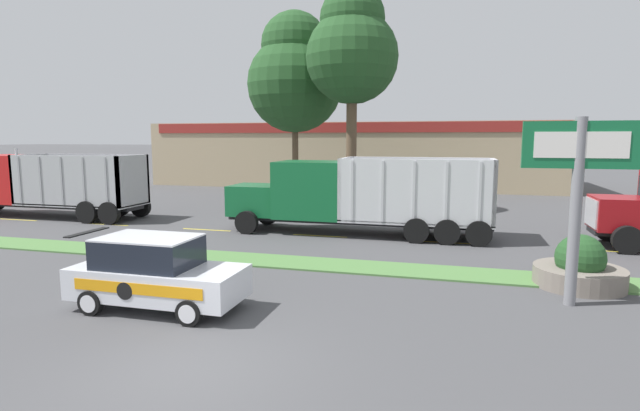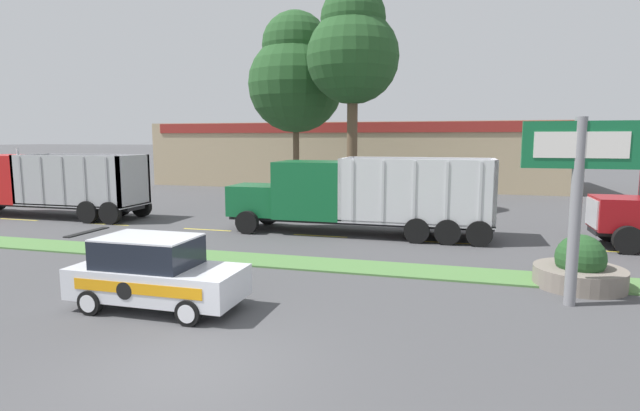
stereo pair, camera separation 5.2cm
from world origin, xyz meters
name	(u,v)px [view 2 (the right image)]	position (x,y,z in m)	size (l,w,h in m)	color
ground_plane	(189,369)	(0.00, 0.00, 0.00)	(600.00, 600.00, 0.00)	#474749
grass_verge	(312,264)	(0.00, 7.88, 0.03)	(120.00, 1.69, 0.06)	#517F42
centre_line_1	(19,220)	(-17.26, 12.72, 0.00)	(2.40, 0.14, 0.01)	yellow
centre_line_2	(107,224)	(-11.86, 12.72, 0.00)	(2.40, 0.14, 0.01)	yellow
centre_line_3	(207,230)	(-6.46, 12.72, 0.00)	(2.40, 0.14, 0.01)	yellow
centre_line_4	(320,236)	(-1.06, 12.72, 0.00)	(2.40, 0.14, 0.01)	yellow
centre_line_5	(449,243)	(4.34, 12.72, 0.00)	(2.40, 0.14, 0.01)	yellow
centre_line_6	(598,251)	(9.74, 12.72, 0.00)	(2.40, 0.14, 0.01)	yellow
dump_truck_lead	(334,197)	(-0.67, 13.57, 1.62)	(11.53, 2.84, 3.35)	black
dump_truck_trail	(27,184)	(-17.91, 14.02, 1.70)	(11.33, 2.81, 3.67)	black
rally_car	(155,273)	(-2.50, 2.75, 0.90)	(4.21, 1.92, 1.82)	silver
store_sign_post	(578,174)	(7.40, 5.73, 3.31)	(2.63, 0.28, 4.68)	gray
stone_planter	(580,269)	(7.99, 7.55, 0.51)	(2.45, 2.45, 1.49)	slate
store_building_backdrop	(358,154)	(-4.38, 37.82, 2.75)	(35.28, 12.10, 5.49)	tan
tree_behind_left	(296,75)	(-5.78, 23.78, 8.24)	(6.16, 6.16, 12.25)	brown
tree_behind_centre	(353,49)	(-1.33, 20.48, 9.12)	(5.18, 5.18, 12.56)	brown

